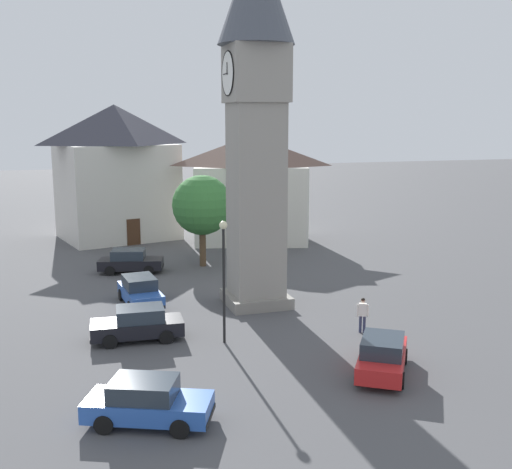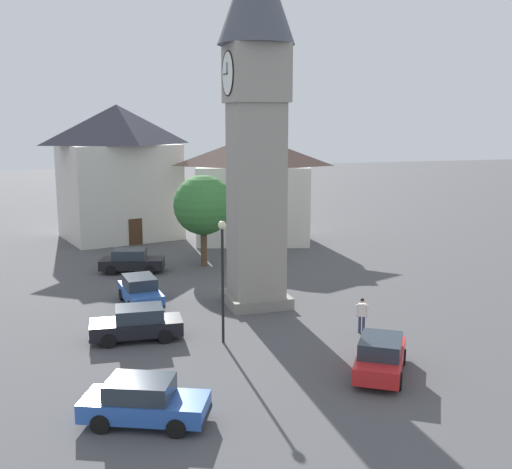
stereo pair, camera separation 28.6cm
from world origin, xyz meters
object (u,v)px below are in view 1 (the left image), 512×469
(car_blue_kerb, at_px, (147,402))
(car_silver_kerb, at_px, (382,355))
(car_white_side, at_px, (140,291))
(building_shop_left, at_px, (116,171))
(pedestrian, at_px, (363,312))
(tree, at_px, (202,205))
(building_terrace_right, at_px, (251,188))
(clock_tower, at_px, (256,91))
(lamp_post, at_px, (224,263))
(car_black_far, at_px, (138,324))
(car_red_corner, at_px, (130,261))

(car_blue_kerb, xyz_separation_m, car_silver_kerb, (1.33, -9.33, 0.00))
(car_white_side, bearing_deg, building_shop_left, -1.81)
(car_blue_kerb, height_order, pedestrian, pedestrian)
(pedestrian, bearing_deg, building_shop_left, 17.64)
(tree, bearing_deg, pedestrian, -164.73)
(car_white_side, relative_size, building_terrace_right, 0.41)
(pedestrian, distance_m, building_shop_left, 29.26)
(car_blue_kerb, bearing_deg, pedestrian, -61.48)
(car_blue_kerb, relative_size, building_shop_left, 0.40)
(clock_tower, relative_size, car_white_side, 4.52)
(building_shop_left, bearing_deg, lamp_post, -175.21)
(car_white_side, bearing_deg, lamp_post, -157.49)
(car_white_side, distance_m, lamp_post, 8.06)
(car_white_side, relative_size, car_black_far, 1.01)
(building_terrace_right, height_order, lamp_post, building_terrace_right)
(pedestrian, xyz_separation_m, building_terrace_right, (22.55, -1.42, 3.38))
(clock_tower, distance_m, car_black_far, 13.01)
(clock_tower, distance_m, pedestrian, 12.28)
(car_blue_kerb, height_order, building_shop_left, building_shop_left)
(car_black_far, relative_size, building_terrace_right, 0.40)
(car_silver_kerb, distance_m, car_black_far, 10.97)
(clock_tower, bearing_deg, car_white_side, 73.39)
(lamp_post, bearing_deg, car_black_far, 67.46)
(car_blue_kerb, distance_m, car_black_far, 8.05)
(car_red_corner, relative_size, car_black_far, 1.04)
(car_blue_kerb, relative_size, car_white_side, 1.04)
(car_black_far, bearing_deg, building_terrace_right, -29.56)
(car_blue_kerb, distance_m, building_terrace_right, 31.13)
(car_red_corner, distance_m, lamp_post, 14.87)
(car_blue_kerb, bearing_deg, clock_tower, -32.30)
(clock_tower, distance_m, building_shop_left, 23.06)
(car_black_far, height_order, lamp_post, lamp_post)
(lamp_post, bearing_deg, building_shop_left, 4.79)
(car_silver_kerb, bearing_deg, car_red_corner, 21.43)
(car_blue_kerb, height_order, car_white_side, same)
(clock_tower, bearing_deg, car_silver_kerb, -169.36)
(car_white_side, xyz_separation_m, building_terrace_right, (14.94, -10.80, 3.62))
(car_blue_kerb, xyz_separation_m, tree, (21.25, -6.58, 3.41))
(car_blue_kerb, bearing_deg, car_black_far, -4.56)
(building_shop_left, bearing_deg, car_red_corner, 178.31)
(car_red_corner, relative_size, building_shop_left, 0.40)
(car_blue_kerb, relative_size, lamp_post, 0.81)
(pedestrian, bearing_deg, clock_tower, 30.26)
(car_red_corner, distance_m, pedestrian, 17.57)
(car_black_far, relative_size, pedestrian, 2.50)
(car_silver_kerb, relative_size, building_terrace_right, 0.42)
(building_shop_left, xyz_separation_m, lamp_post, (-26.88, -2.25, -2.00))
(car_white_side, height_order, building_terrace_right, building_terrace_right)
(car_white_side, xyz_separation_m, tree, (7.78, -5.18, 3.41))
(clock_tower, bearing_deg, car_red_corner, 31.94)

